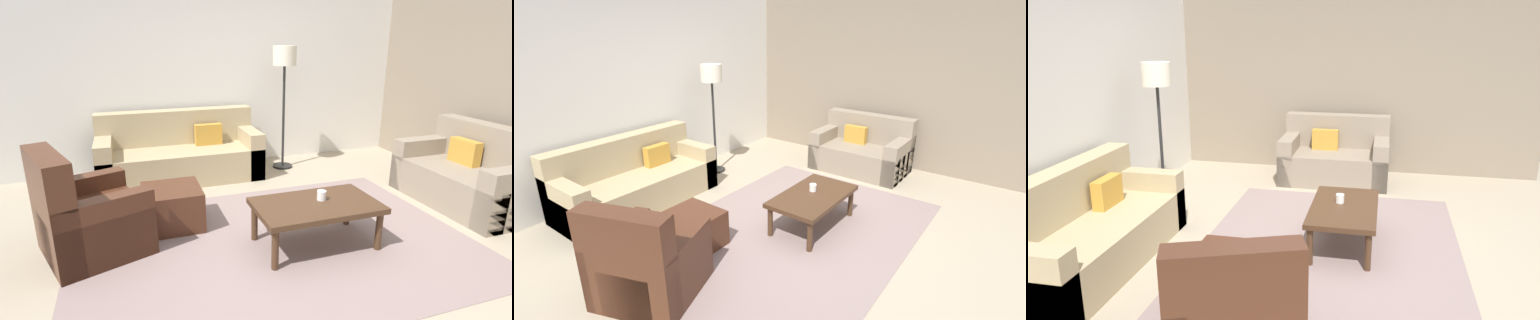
{
  "view_description": "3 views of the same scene",
  "coord_description": "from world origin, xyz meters",
  "views": [
    {
      "loc": [
        -1.18,
        -2.94,
        1.8
      ],
      "look_at": [
        -0.04,
        0.43,
        0.68
      ],
      "focal_mm": 27.19,
      "sensor_mm": 36.0,
      "label": 1
    },
    {
      "loc": [
        -3.14,
        -2.1,
        2.29
      ],
      "look_at": [
        0.2,
        0.4,
        0.76
      ],
      "focal_mm": 26.28,
      "sensor_mm": 36.0,
      "label": 2
    },
    {
      "loc": [
        -4.13,
        -0.46,
        2.12
      ],
      "look_at": [
        0.37,
        0.48,
        0.83
      ],
      "focal_mm": 34.15,
      "sensor_mm": 36.0,
      "label": 3
    }
  ],
  "objects": [
    {
      "name": "rear_partition",
      "position": [
        0.0,
        2.6,
        1.4
      ],
      "size": [
        6.0,
        0.12,
        2.8
      ],
      "primitive_type": "cube",
      "color": "silver",
      "rests_on": "ground_plane"
    },
    {
      "name": "lamp_standing",
      "position": [
        0.92,
        2.05,
        1.41
      ],
      "size": [
        0.32,
        0.32,
        1.71
      ],
      "color": "black",
      "rests_on": "ground_plane"
    },
    {
      "name": "couch_loveseat",
      "position": [
        2.45,
        0.18,
        0.3
      ],
      "size": [
        0.88,
        1.45,
        0.88
      ],
      "color": "gray",
      "rests_on": "ground_plane"
    },
    {
      "name": "cup",
      "position": [
        0.41,
        -0.08,
        0.45
      ],
      "size": [
        0.08,
        0.08,
        0.09
      ],
      "primitive_type": "cylinder",
      "color": "white",
      "rests_on": "coffee_table"
    },
    {
      "name": "ottoman",
      "position": [
        -0.83,
        0.67,
        0.2
      ],
      "size": [
        0.56,
        0.56,
        0.4
      ],
      "primitive_type": "cube",
      "color": "#4C2819",
      "rests_on": "ground_plane"
    },
    {
      "name": "ground_plane",
      "position": [
        0.0,
        0.0,
        0.0
      ],
      "size": [
        8.0,
        8.0,
        0.0
      ],
      "primitive_type": "plane",
      "color": "tan"
    },
    {
      "name": "coffee_table",
      "position": [
        0.34,
        -0.13,
        0.36
      ],
      "size": [
        1.1,
        0.64,
        0.41
      ],
      "color": "#472D1C",
      "rests_on": "ground_plane"
    },
    {
      "name": "area_rug",
      "position": [
        0.0,
        0.0,
        0.0
      ],
      "size": [
        3.57,
        2.51,
        0.01
      ],
      "primitive_type": "cube",
      "color": "gray",
      "rests_on": "ground_plane"
    },
    {
      "name": "stone_feature_panel",
      "position": [
        3.0,
        0.0,
        1.4
      ],
      "size": [
        0.12,
        5.2,
        2.8
      ],
      "primitive_type": "cube",
      "color": "gray",
      "rests_on": "ground_plane"
    },
    {
      "name": "couch_main",
      "position": [
        -0.54,
        2.12,
        0.3
      ],
      "size": [
        2.08,
        0.85,
        0.88
      ],
      "color": "tan",
      "rests_on": "ground_plane"
    }
  ]
}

